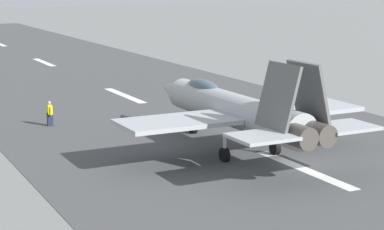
% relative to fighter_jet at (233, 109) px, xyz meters
% --- Properties ---
extents(ground_plane, '(400.00, 400.00, 0.00)m').
position_rel_fighter_jet_xyz_m(ground_plane, '(-4.43, -1.27, -2.41)').
color(ground_plane, slate).
extents(runway_strip, '(240.00, 26.00, 0.02)m').
position_rel_fighter_jet_xyz_m(runway_strip, '(-4.45, -1.27, -2.40)').
color(runway_strip, '#434446').
rests_on(runway_strip, ground).
extents(fighter_jet, '(17.25, 14.11, 5.61)m').
position_rel_fighter_jet_xyz_m(fighter_jet, '(0.00, 0.00, 0.00)').
color(fighter_jet, '#9EA4A8').
rests_on(fighter_jet, ground).
extents(crew_person, '(0.70, 0.36, 1.67)m').
position_rel_fighter_jet_xyz_m(crew_person, '(11.11, 7.42, -1.58)').
color(crew_person, '#1E2338').
rests_on(crew_person, ground).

